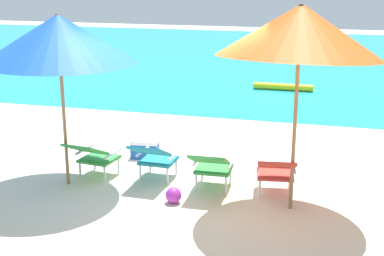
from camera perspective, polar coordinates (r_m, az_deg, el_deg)
The scene contains 11 objects.
ground_plane at distance 12.12m, azimuth 4.61°, elevation 1.27°, with size 40.00×40.00×0.00m, color beige.
ocean_band at distance 20.58m, azimuth 9.23°, elevation 7.28°, with size 40.00×18.00×0.01m, color teal.
swim_buoy at distance 14.90m, azimuth 9.55°, elevation 4.29°, with size 0.18×0.18×1.60m, color yellow.
lounge_chair_far_left at distance 8.43m, azimuth -10.39°, elevation -2.78°, with size 0.64×0.93×0.68m.
lounge_chair_near_left at distance 8.24m, azimuth -3.99°, elevation -2.99°, with size 0.56×0.89×0.68m.
lounge_chair_near_right at distance 7.86m, azimuth 2.07°, elevation -3.91°, with size 0.57×0.89×0.68m.
lounge_chair_far_right at distance 7.75m, azimuth 8.82°, elevation -4.41°, with size 0.65×0.94×0.68m.
beach_umbrella_left at distance 7.94m, azimuth -13.83°, elevation 9.13°, with size 2.96×2.96×2.55m.
beach_umbrella_right at distance 6.95m, azimuth 11.27°, elevation 9.97°, with size 2.45×2.49×2.81m.
beach_ball at distance 7.58m, azimuth -1.96°, elevation -7.08°, with size 0.23×0.23×0.23m, color purple.
cooler_box at distance 9.39m, azimuth -4.95°, elevation -2.13°, with size 0.50×0.37×0.32m.
Camera 1 is at (2.14, -7.52, 3.10)m, focal length 50.78 mm.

